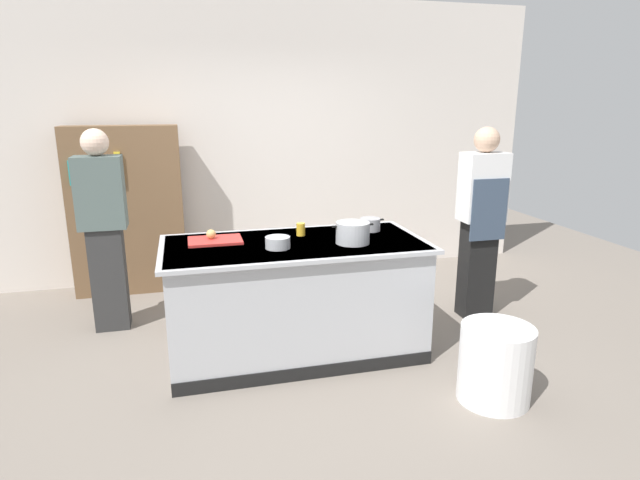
{
  "coord_description": "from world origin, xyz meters",
  "views": [
    {
      "loc": [
        -0.77,
        -3.75,
        1.93
      ],
      "look_at": [
        0.25,
        0.2,
        0.85
      ],
      "focal_mm": 29.54,
      "sensor_mm": 36.0,
      "label": 1
    }
  ],
  "objects_px": {
    "trash_bin": "(495,364)",
    "bookshelf": "(127,211)",
    "stock_pot": "(353,233)",
    "person_chef": "(481,219)",
    "person_guest": "(104,227)",
    "onion": "(211,234)",
    "juice_cup": "(301,229)",
    "sauce_pan": "(370,224)",
    "mixing_bowl": "(278,243)"
  },
  "relations": [
    {
      "from": "trash_bin",
      "to": "bookshelf",
      "type": "distance_m",
      "value": 3.8
    },
    {
      "from": "stock_pot",
      "to": "person_chef",
      "type": "height_order",
      "value": "person_chef"
    },
    {
      "from": "person_guest",
      "to": "bookshelf",
      "type": "distance_m",
      "value": 0.95
    },
    {
      "from": "onion",
      "to": "juice_cup",
      "type": "distance_m",
      "value": 0.7
    },
    {
      "from": "person_chef",
      "to": "bookshelf",
      "type": "height_order",
      "value": "person_chef"
    },
    {
      "from": "stock_pot",
      "to": "sauce_pan",
      "type": "xyz_separation_m",
      "value": [
        0.26,
        0.34,
        -0.03
      ]
    },
    {
      "from": "juice_cup",
      "to": "person_chef",
      "type": "distance_m",
      "value": 1.68
    },
    {
      "from": "sauce_pan",
      "to": "person_guest",
      "type": "distance_m",
      "value": 2.23
    },
    {
      "from": "sauce_pan",
      "to": "bookshelf",
      "type": "bearing_deg",
      "value": 141.96
    },
    {
      "from": "onion",
      "to": "person_guest",
      "type": "relative_size",
      "value": 0.04
    },
    {
      "from": "onion",
      "to": "bookshelf",
      "type": "height_order",
      "value": "bookshelf"
    },
    {
      "from": "sauce_pan",
      "to": "juice_cup",
      "type": "relative_size",
      "value": 2.31
    },
    {
      "from": "onion",
      "to": "mixing_bowl",
      "type": "relative_size",
      "value": 0.4
    },
    {
      "from": "juice_cup",
      "to": "trash_bin",
      "type": "relative_size",
      "value": 0.19
    },
    {
      "from": "onion",
      "to": "sauce_pan",
      "type": "height_order",
      "value": "sauce_pan"
    },
    {
      "from": "person_chef",
      "to": "bookshelf",
      "type": "distance_m",
      "value": 3.45
    },
    {
      "from": "person_chef",
      "to": "person_guest",
      "type": "height_order",
      "value": "same"
    },
    {
      "from": "mixing_bowl",
      "to": "trash_bin",
      "type": "xyz_separation_m",
      "value": [
        1.28,
        -0.88,
        -0.68
      ]
    },
    {
      "from": "juice_cup",
      "to": "mixing_bowl",
      "type": "bearing_deg",
      "value": -127.06
    },
    {
      "from": "person_guest",
      "to": "juice_cup",
      "type": "bearing_deg",
      "value": 76.52
    },
    {
      "from": "trash_bin",
      "to": "person_guest",
      "type": "relative_size",
      "value": 0.3
    },
    {
      "from": "juice_cup",
      "to": "sauce_pan",
      "type": "bearing_deg",
      "value": 1.6
    },
    {
      "from": "juice_cup",
      "to": "bookshelf",
      "type": "bearing_deg",
      "value": 132.0
    },
    {
      "from": "onion",
      "to": "juice_cup",
      "type": "xyz_separation_m",
      "value": [
        0.7,
        0.0,
        -0.01
      ]
    },
    {
      "from": "sauce_pan",
      "to": "person_guest",
      "type": "xyz_separation_m",
      "value": [
        -2.13,
        0.65,
        -0.04
      ]
    },
    {
      "from": "onion",
      "to": "trash_bin",
      "type": "relative_size",
      "value": 0.14
    },
    {
      "from": "stock_pot",
      "to": "juice_cup",
      "type": "height_order",
      "value": "stock_pot"
    },
    {
      "from": "stock_pot",
      "to": "trash_bin",
      "type": "bearing_deg",
      "value": -50.88
    },
    {
      "from": "stock_pot",
      "to": "mixing_bowl",
      "type": "height_order",
      "value": "stock_pot"
    },
    {
      "from": "mixing_bowl",
      "to": "trash_bin",
      "type": "distance_m",
      "value": 1.7
    },
    {
      "from": "trash_bin",
      "to": "person_chef",
      "type": "relative_size",
      "value": 0.3
    },
    {
      "from": "mixing_bowl",
      "to": "person_chef",
      "type": "distance_m",
      "value": 1.96
    },
    {
      "from": "sauce_pan",
      "to": "mixing_bowl",
      "type": "height_order",
      "value": "sauce_pan"
    },
    {
      "from": "stock_pot",
      "to": "juice_cup",
      "type": "bearing_deg",
      "value": 135.61
    },
    {
      "from": "mixing_bowl",
      "to": "juice_cup",
      "type": "xyz_separation_m",
      "value": [
        0.24,
        0.32,
        0.01
      ]
    },
    {
      "from": "person_chef",
      "to": "sauce_pan",
      "type": "bearing_deg",
      "value": 106.65
    },
    {
      "from": "sauce_pan",
      "to": "person_chef",
      "type": "xyz_separation_m",
      "value": [
        1.08,
        0.11,
        -0.04
      ]
    },
    {
      "from": "bookshelf",
      "to": "onion",
      "type": "bearing_deg",
      "value": -64.95
    },
    {
      "from": "mixing_bowl",
      "to": "bookshelf",
      "type": "height_order",
      "value": "bookshelf"
    },
    {
      "from": "juice_cup",
      "to": "stock_pot",
      "type": "bearing_deg",
      "value": -44.39
    },
    {
      "from": "stock_pot",
      "to": "person_chef",
      "type": "distance_m",
      "value": 1.42
    },
    {
      "from": "person_guest",
      "to": "bookshelf",
      "type": "relative_size",
      "value": 1.01
    },
    {
      "from": "mixing_bowl",
      "to": "juice_cup",
      "type": "height_order",
      "value": "juice_cup"
    },
    {
      "from": "mixing_bowl",
      "to": "sauce_pan",
      "type": "bearing_deg",
      "value": 22.03
    },
    {
      "from": "mixing_bowl",
      "to": "person_guest",
      "type": "xyz_separation_m",
      "value": [
        -1.3,
        0.99,
        -0.03
      ]
    },
    {
      "from": "mixing_bowl",
      "to": "person_guest",
      "type": "height_order",
      "value": "person_guest"
    },
    {
      "from": "onion",
      "to": "person_guest",
      "type": "height_order",
      "value": "person_guest"
    },
    {
      "from": "onion",
      "to": "stock_pot",
      "type": "xyz_separation_m",
      "value": [
        1.02,
        -0.32,
        0.02
      ]
    },
    {
      "from": "sauce_pan",
      "to": "mixing_bowl",
      "type": "xyz_separation_m",
      "value": [
        -0.83,
        -0.33,
        -0.01
      ]
    },
    {
      "from": "trash_bin",
      "to": "person_chef",
      "type": "distance_m",
      "value": 1.6
    }
  ]
}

